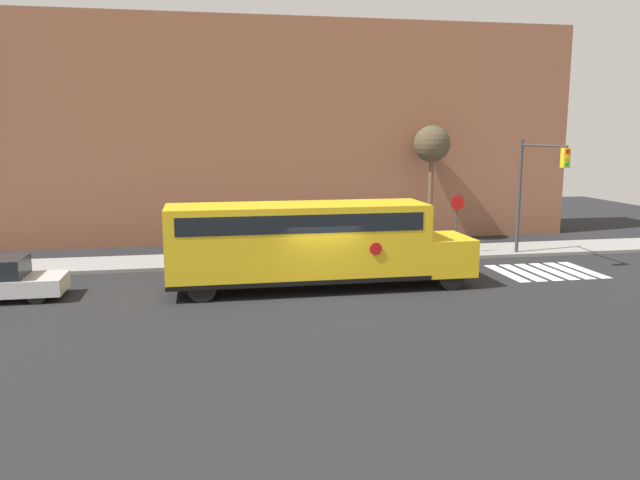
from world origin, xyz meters
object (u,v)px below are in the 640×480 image
Objects in this scene: stop_sign at (457,217)px; school_bus at (309,241)px; tree_near_sidewalk at (432,146)px; traffic_light at (534,180)px.

school_bus is at bearing -148.21° from stop_sign.
tree_near_sidewalk is (0.27, 4.19, 3.17)m from stop_sign.
traffic_light is at bearing 17.45° from school_bus.
school_bus is 1.84× the size of tree_near_sidewalk.
stop_sign is 3.73m from traffic_light.
traffic_light is at bearing -64.43° from tree_near_sidewalk.
school_bus is at bearing -131.73° from tree_near_sidewalk.
tree_near_sidewalk is at bearing 115.57° from traffic_light.
traffic_light is 6.39m from tree_near_sidewalk.
school_bus is 9.12m from stop_sign.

